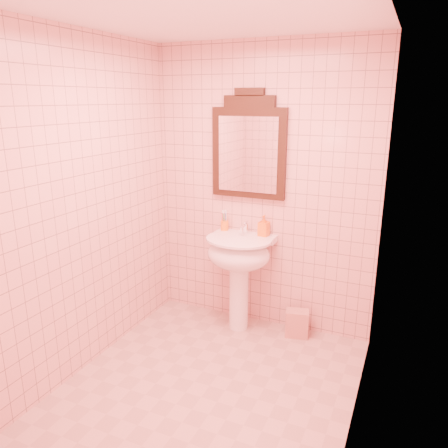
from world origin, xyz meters
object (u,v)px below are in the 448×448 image
at_px(mirror, 249,148).
at_px(toothbrush_cup, 225,225).
at_px(soap_dispenser, 264,226).
at_px(pedestal_sink, 239,260).
at_px(towel, 297,323).

xyz_separation_m(mirror, toothbrush_cup, (-0.21, -0.03, -0.71)).
height_order(mirror, soap_dispenser, mirror).
height_order(pedestal_sink, toothbrush_cup, toothbrush_cup).
bearing_deg(towel, pedestal_sink, -171.27).
relative_size(mirror, soap_dispenser, 4.96).
height_order(mirror, toothbrush_cup, mirror).
bearing_deg(mirror, soap_dispenser, -14.73).
height_order(toothbrush_cup, towel, toothbrush_cup).
relative_size(toothbrush_cup, towel, 0.68).
height_order(mirror, towel, mirror).
xyz_separation_m(pedestal_sink, towel, (0.53, 0.08, -0.54)).
bearing_deg(toothbrush_cup, soap_dispenser, -2.48).
bearing_deg(soap_dispenser, toothbrush_cup, -176.89).
xyz_separation_m(soap_dispenser, towel, (0.36, -0.08, -0.84)).
relative_size(pedestal_sink, mirror, 0.93).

